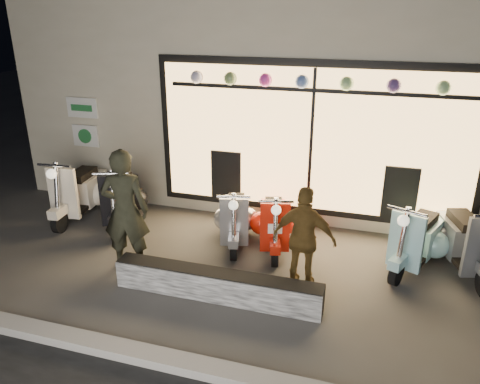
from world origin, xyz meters
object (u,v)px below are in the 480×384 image
(scooter_red, at_px, (274,221))
(woman, at_px, (304,239))
(graffiti_barrier, at_px, (217,285))
(man, at_px, (125,211))
(scooter_silver, at_px, (236,217))

(scooter_red, bearing_deg, woman, -73.71)
(graffiti_barrier, bearing_deg, man, 165.90)
(graffiti_barrier, xyz_separation_m, woman, (1.04, 0.63, 0.54))
(man, height_order, woman, man)
(graffiti_barrier, relative_size, man, 1.53)
(scooter_red, height_order, man, man)
(graffiti_barrier, height_order, man, man)
(graffiti_barrier, xyz_separation_m, man, (-1.51, 0.38, 0.72))
(woman, bearing_deg, scooter_red, -54.73)
(graffiti_barrier, bearing_deg, scooter_red, 78.20)
(scooter_silver, xyz_separation_m, scooter_red, (0.65, 0.00, 0.00))
(graffiti_barrier, distance_m, scooter_red, 1.79)
(scooter_red, relative_size, man, 0.76)
(man, bearing_deg, graffiti_barrier, 152.12)
(scooter_silver, distance_m, man, 1.91)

